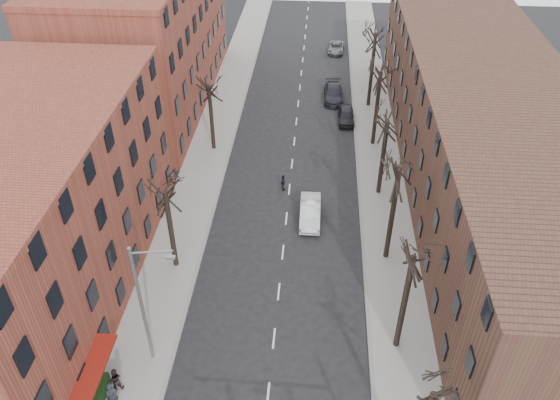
% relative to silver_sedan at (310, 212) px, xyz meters
% --- Properties ---
extents(sidewalk_left, '(4.00, 90.00, 0.15)m').
position_rel_silver_sedan_xyz_m(sidewalk_left, '(-9.89, 10.96, -0.68)').
color(sidewalk_left, gray).
rests_on(sidewalk_left, ground).
extents(sidewalk_right, '(4.00, 90.00, 0.15)m').
position_rel_silver_sedan_xyz_m(sidewalk_right, '(6.11, 10.96, -0.68)').
color(sidewalk_right, gray).
rests_on(sidewalk_right, ground).
extents(building_left_near, '(12.00, 26.00, 12.00)m').
position_rel_silver_sedan_xyz_m(building_left_near, '(-17.89, -9.04, 5.24)').
color(building_left_near, brown).
rests_on(building_left_near, ground).
extents(building_left_far, '(12.00, 28.00, 14.00)m').
position_rel_silver_sedan_xyz_m(building_left_far, '(-17.89, 19.96, 6.24)').
color(building_left_far, brown).
rests_on(building_left_far, ground).
extents(building_right, '(12.00, 50.00, 10.00)m').
position_rel_silver_sedan_xyz_m(building_right, '(14.11, 5.96, 4.24)').
color(building_right, '#482F21').
rests_on(building_right, ground).
extents(tree_right_b, '(5.20, 5.20, 10.80)m').
position_rel_silver_sedan_xyz_m(tree_right_b, '(5.71, -12.04, -0.76)').
color(tree_right_b, black).
rests_on(tree_right_b, ground).
extents(tree_right_c, '(5.20, 5.20, 11.60)m').
position_rel_silver_sedan_xyz_m(tree_right_c, '(5.71, -4.04, -0.76)').
color(tree_right_c, black).
rests_on(tree_right_c, ground).
extents(tree_right_d, '(5.20, 5.20, 10.00)m').
position_rel_silver_sedan_xyz_m(tree_right_d, '(5.71, 3.96, -0.76)').
color(tree_right_d, black).
rests_on(tree_right_d, ground).
extents(tree_right_e, '(5.20, 5.20, 10.80)m').
position_rel_silver_sedan_xyz_m(tree_right_e, '(5.71, 11.96, -0.76)').
color(tree_right_e, black).
rests_on(tree_right_e, ground).
extents(tree_right_f, '(5.20, 5.20, 11.60)m').
position_rel_silver_sedan_xyz_m(tree_right_f, '(5.71, 19.96, -0.76)').
color(tree_right_f, black).
rests_on(tree_right_f, ground).
extents(tree_left_a, '(5.20, 5.20, 9.50)m').
position_rel_silver_sedan_xyz_m(tree_left_a, '(-9.49, -6.04, -0.76)').
color(tree_left_a, black).
rests_on(tree_left_a, ground).
extents(tree_left_b, '(5.20, 5.20, 9.50)m').
position_rel_silver_sedan_xyz_m(tree_left_b, '(-9.49, 9.96, -0.76)').
color(tree_left_b, black).
rests_on(tree_left_b, ground).
extents(streetlight, '(2.45, 0.22, 9.03)m').
position_rel_silver_sedan_xyz_m(streetlight, '(-8.92, -14.04, 4.26)').
color(streetlight, slate).
rests_on(streetlight, ground).
extents(silver_sedan, '(1.65, 4.61, 1.51)m').
position_rel_silver_sedan_xyz_m(silver_sedan, '(0.00, 0.00, 0.00)').
color(silver_sedan, silver).
rests_on(silver_sedan, ground).
extents(parked_car_near, '(1.67, 4.03, 1.37)m').
position_rel_silver_sedan_xyz_m(parked_car_near, '(3.22, 16.33, -0.07)').
color(parked_car_near, black).
rests_on(parked_car_near, ground).
extents(parked_car_mid, '(2.17, 5.09, 1.46)m').
position_rel_silver_sedan_xyz_m(parked_car_mid, '(1.91, 21.24, -0.03)').
color(parked_car_mid, black).
rests_on(parked_car_mid, ground).
extents(parked_car_far, '(2.21, 4.23, 1.14)m').
position_rel_silver_sedan_xyz_m(parked_car_far, '(2.33, 34.91, -0.19)').
color(parked_car_far, slate).
rests_on(parked_car_far, ground).
extents(pedestrian_a, '(0.78, 0.66, 1.81)m').
position_rel_silver_sedan_xyz_m(pedestrian_a, '(-10.38, -17.40, 0.30)').
color(pedestrian_a, '#212129').
rests_on(pedestrian_a, sidewalk_left).
extents(pedestrian_b, '(0.91, 0.78, 1.62)m').
position_rel_silver_sedan_xyz_m(pedestrian_b, '(-10.56, -16.33, 0.20)').
color(pedestrian_b, black).
rests_on(pedestrian_b, sidewalk_left).
extents(pedestrian_crossing, '(0.38, 0.90, 1.53)m').
position_rel_silver_sedan_xyz_m(pedestrian_crossing, '(-2.43, 3.80, 0.01)').
color(pedestrian_crossing, black).
rests_on(pedestrian_crossing, ground).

